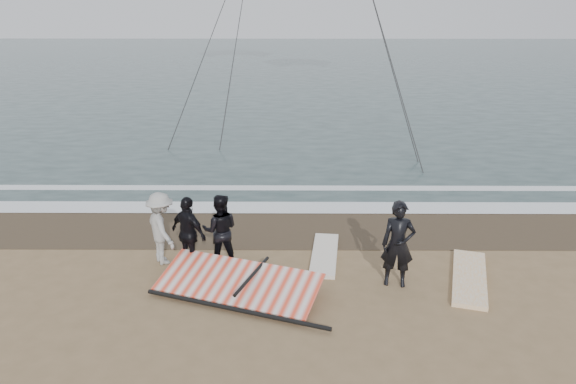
% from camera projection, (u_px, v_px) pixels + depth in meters
% --- Properties ---
extents(ground, '(120.00, 120.00, 0.00)m').
position_uv_depth(ground, '(300.00, 320.00, 11.16)').
color(ground, '#8C704C').
rests_on(ground, ground).
extents(sea, '(120.00, 54.00, 0.02)m').
position_uv_depth(sea, '(294.00, 72.00, 42.07)').
color(sea, '#233838').
rests_on(sea, ground).
extents(wet_sand, '(120.00, 2.80, 0.01)m').
position_uv_depth(wet_sand, '(298.00, 227.00, 15.37)').
color(wet_sand, '#4C3D2B').
rests_on(wet_sand, ground).
extents(foam_near, '(120.00, 0.90, 0.01)m').
position_uv_depth(foam_near, '(297.00, 207.00, 16.68)').
color(foam_near, white).
rests_on(foam_near, sea).
extents(foam_far, '(120.00, 0.45, 0.01)m').
position_uv_depth(foam_far, '(297.00, 188.00, 18.27)').
color(foam_far, white).
rests_on(foam_far, sea).
extents(man_main, '(0.78, 0.58, 1.96)m').
position_uv_depth(man_main, '(398.00, 244.00, 12.15)').
color(man_main, black).
rests_on(man_main, ground).
extents(board_white, '(1.41, 2.68, 0.10)m').
position_uv_depth(board_white, '(469.00, 278.00, 12.65)').
color(board_white, white).
rests_on(board_white, ground).
extents(board_cream, '(0.85, 2.32, 0.09)m').
position_uv_depth(board_cream, '(324.00, 255.00, 13.73)').
color(board_cream, white).
rests_on(board_cream, ground).
extents(trio_cluster, '(2.43, 1.44, 1.78)m').
position_uv_depth(trio_cluster, '(187.00, 230.00, 13.07)').
color(trio_cluster, black).
rests_on(trio_cluster, ground).
extents(sail_rig, '(3.84, 2.79, 0.49)m').
position_uv_depth(sail_rig, '(236.00, 283.00, 12.15)').
color(sail_rig, black).
rests_on(sail_rig, ground).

